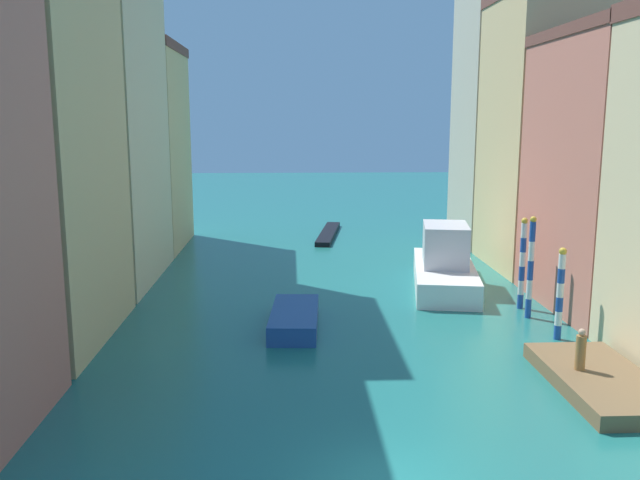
{
  "coord_description": "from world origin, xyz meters",
  "views": [
    {
      "loc": [
        -2.49,
        -15.81,
        9.42
      ],
      "look_at": [
        -0.52,
        27.37,
        1.5
      ],
      "focal_mm": 37.36,
      "sensor_mm": 36.0,
      "label": 1
    }
  ],
  "objects": [
    {
      "name": "mooring_pole_1",
      "position": [
        8.88,
        14.43,
        2.51
      ],
      "size": [
        0.31,
        0.31,
        4.92
      ],
      "color": "#1E479E",
      "rests_on": "ground"
    },
    {
      "name": "waterfront_dock",
      "position": [
        8.46,
        5.91,
        0.28
      ],
      "size": [
        3.24,
        6.69,
        0.56
      ],
      "color": "brown",
      "rests_on": "ground"
    },
    {
      "name": "building_left_3",
      "position": [
        -13.75,
        33.6,
        7.37
      ],
      "size": [
        6.88,
        9.69,
        14.71
      ],
      "color": "#DBB77A",
      "rests_on": "ground"
    },
    {
      "name": "building_right_1",
      "position": [
        13.75,
        16.07,
        6.88
      ],
      "size": [
        6.88,
        9.78,
        13.74
      ],
      "color": "#C6705B",
      "rests_on": "ground"
    },
    {
      "name": "building_left_2",
      "position": [
        -13.75,
        23.16,
        11.05
      ],
      "size": [
        6.88,
        11.24,
        22.07
      ],
      "color": "beige",
      "rests_on": "ground"
    },
    {
      "name": "building_right_3",
      "position": [
        13.75,
        33.9,
        10.61
      ],
      "size": [
        6.88,
        7.59,
        21.2
      ],
      "color": "#BCB299",
      "rests_on": "ground"
    },
    {
      "name": "building_left_1",
      "position": [
        -13.75,
        12.43,
        9.43
      ],
      "size": [
        6.88,
        9.83,
        18.84
      ],
      "color": "#DBB77A",
      "rests_on": "ground"
    },
    {
      "name": "mooring_pole_2",
      "position": [
        9.04,
        16.01,
        2.36
      ],
      "size": [
        0.32,
        0.32,
        4.61
      ],
      "color": "#1E479E",
      "rests_on": "ground"
    },
    {
      "name": "mooring_pole_0",
      "position": [
        9.03,
        11.26,
        2.07
      ],
      "size": [
        0.33,
        0.33,
        4.04
      ],
      "color": "#1E479E",
      "rests_on": "ground"
    },
    {
      "name": "ground_plane",
      "position": [
        0.0,
        24.5,
        0.0
      ],
      "size": [
        154.0,
        154.0,
        0.0
      ],
      "primitive_type": "plane",
      "color": "#1E6B66"
    },
    {
      "name": "person_on_dock",
      "position": [
        7.82,
        6.32,
        1.27
      ],
      "size": [
        0.36,
        0.36,
        1.52
      ],
      "color": "olive",
      "rests_on": "waterfront_dock"
    },
    {
      "name": "gondola_black",
      "position": [
        0.62,
        37.48,
        0.18
      ],
      "size": [
        2.61,
        10.01,
        0.36
      ],
      "color": "black",
      "rests_on": "ground"
    },
    {
      "name": "motorboat_0",
      "position": [
        -2.32,
        13.37,
        0.42
      ],
      "size": [
        2.42,
        5.6,
        0.85
      ],
      "color": "#234C93",
      "rests_on": "ground"
    },
    {
      "name": "vaporetto_white",
      "position": [
        6.19,
        20.41,
        1.25
      ],
      "size": [
        4.82,
        10.03,
        3.6
      ],
      "color": "white",
      "rests_on": "ground"
    },
    {
      "name": "building_right_2",
      "position": [
        13.75,
        25.5,
        8.65
      ],
      "size": [
        6.88,
        8.82,
        17.28
      ],
      "color": "#DBB77A",
      "rests_on": "ground"
    }
  ]
}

